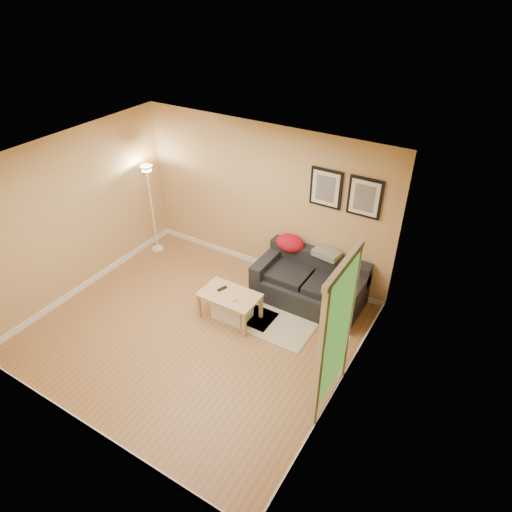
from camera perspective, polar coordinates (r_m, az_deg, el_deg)
name	(u,v)px	position (r m, az deg, el deg)	size (l,w,h in m)	color
floor	(195,331)	(6.91, -7.68, -9.32)	(4.50, 4.50, 0.00)	#A47346
ceiling	(178,167)	(5.49, -9.72, 10.98)	(4.50, 4.50, 0.00)	white
wall_back	(264,201)	(7.52, 0.97, 6.96)	(4.50, 4.50, 0.00)	tan
wall_front	(65,352)	(5.10, -22.90, -11.11)	(4.50, 4.50, 0.00)	tan
wall_left	(73,217)	(7.58, -22.03, 4.61)	(4.00, 4.00, 0.00)	tan
wall_right	(346,317)	(5.21, 11.31, -7.52)	(4.00, 4.00, 0.00)	tan
baseboard_back	(263,264)	(8.15, 0.85, -0.95)	(4.50, 0.02, 0.10)	white
baseboard_front	(90,428)	(6.00, -20.10, -19.65)	(4.50, 0.02, 0.10)	white
baseboard_left	(90,282)	(8.21, -20.17, -3.03)	(0.02, 4.00, 0.10)	white
baseboard_right	(335,391)	(6.09, 9.89, -16.39)	(0.02, 4.00, 0.10)	white
sofa	(309,282)	(7.21, 6.71, -3.21)	(1.70, 0.90, 0.75)	black
red_throw	(290,243)	(7.39, 4.30, 1.62)	(0.48, 0.36, 0.28)	red
plaid_throw	(327,253)	(7.18, 8.88, 0.33)	(0.42, 0.26, 0.10)	tan
framed_print_left	(326,188)	(6.85, 8.80, 8.43)	(0.50, 0.04, 0.60)	black
framed_print_right	(365,197)	(6.68, 13.53, 7.17)	(0.50, 0.04, 0.60)	black
area_rug	(274,321)	(7.00, 2.23, -8.21)	(1.25, 0.85, 0.01)	beige
green_runner	(252,315)	(7.10, -0.50, -7.47)	(0.70, 0.50, 0.01)	#668C4C
coffee_table	(230,306)	(6.95, -3.31, -6.26)	(0.89, 0.54, 0.44)	tan
remote_control	(222,289)	(6.91, -4.29, -4.11)	(0.05, 0.16, 0.02)	black
tape_roll	(235,300)	(6.68, -2.68, -5.50)	(0.07, 0.07, 0.03)	yellow
storage_bin	(232,308)	(6.98, -3.01, -6.57)	(0.56, 0.41, 0.34)	white
side_table	(334,350)	(6.27, 9.84, -11.60)	(0.35, 0.35, 0.54)	white
book_stack	(335,334)	(6.05, 9.95, -9.60)	(0.18, 0.24, 0.08)	teal
floor_lamp	(153,212)	(8.45, -12.88, 5.45)	(0.22, 0.22, 1.69)	white
doorway	(335,341)	(5.30, 9.87, -10.52)	(0.12, 1.01, 2.13)	white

